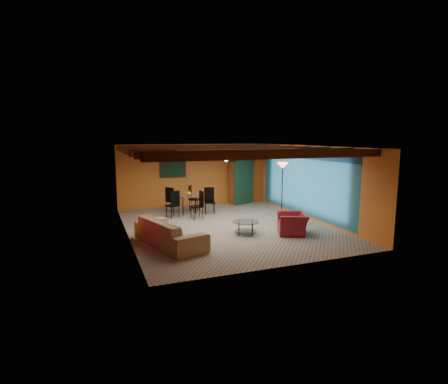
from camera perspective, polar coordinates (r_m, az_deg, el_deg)
name	(u,v)px	position (r m, az deg, el deg)	size (l,w,h in m)	color
room	(225,157)	(11.77, 0.16, 5.77)	(6.52, 8.01, 2.71)	gray
sofa	(170,232)	(10.02, -8.82, -6.42)	(2.56, 1.00, 0.75)	#988062
armchair	(293,224)	(11.25, 11.08, -5.04)	(1.01, 0.88, 0.65)	maroon
coffee_table	(246,228)	(11.03, 3.53, -5.79)	(0.83, 0.83, 0.42)	silver
dining_table	(189,201)	(13.81, -5.66, -1.49)	(2.00, 2.00, 1.04)	white
armoire	(241,182)	(16.04, 2.85, 1.57)	(1.09, 0.53, 1.91)	brown
floor_lamp	(282,189)	(13.72, 9.41, 0.50)	(0.42, 0.42, 2.05)	black
ceiling_fan	(226,157)	(11.66, 0.35, 5.74)	(1.50, 1.50, 0.44)	#472614
painting	(173,169)	(15.24, -8.28, 3.72)	(1.05, 0.03, 0.65)	black
potted_plant	(242,156)	(15.93, 2.88, 5.87)	(0.45, 0.39, 0.50)	#26661E
vase	(189,186)	(13.71, -5.70, 1.04)	(0.18, 0.18, 0.19)	orange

